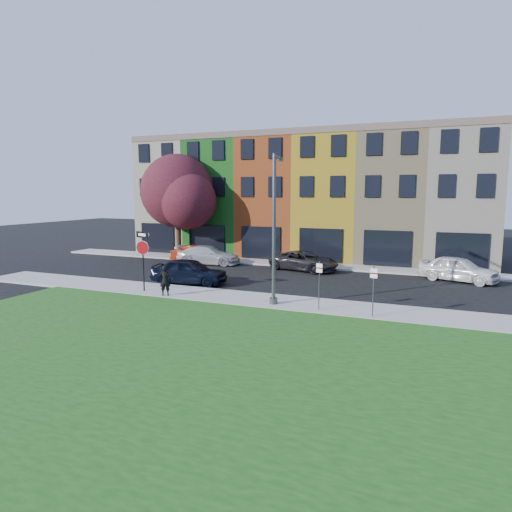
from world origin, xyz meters
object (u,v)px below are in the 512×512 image
at_px(stop_sign, 143,249).
at_px(man, 165,280).
at_px(sedan_near, 189,271).
at_px(street_lamp, 275,229).

xyz_separation_m(stop_sign, man, (1.73, -0.49, -1.55)).
bearing_deg(man, sedan_near, -100.03).
height_order(stop_sign, sedan_near, stop_sign).
bearing_deg(street_lamp, sedan_near, 144.50).
distance_m(man, street_lamp, 6.62).
xyz_separation_m(man, sedan_near, (-0.67, 3.62, -0.14)).
relative_size(stop_sign, man, 2.06).
xyz_separation_m(stop_sign, street_lamp, (7.65, 0.23, 1.32)).
distance_m(stop_sign, man, 2.37).
height_order(stop_sign, man, stop_sign).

